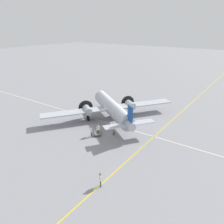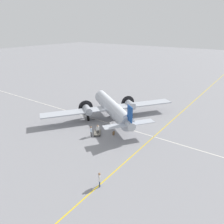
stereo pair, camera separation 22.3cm
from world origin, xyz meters
name	(u,v)px [view 1 (the left image)]	position (x,y,z in m)	size (l,w,h in m)	color
ground_plane	(112,120)	(0.00, 0.00, 0.00)	(300.00, 300.00, 0.00)	gray
apron_line_eastwest	(158,133)	(0.00, 9.31, 0.00)	(120.00, 0.16, 0.01)	gold
apron_line_northsouth	(107,123)	(1.62, 0.00, 0.00)	(0.16, 120.00, 0.01)	silver
airliner_main	(111,107)	(-0.22, -0.32, 2.42)	(22.02, 18.54, 5.48)	#ADB2BC
crew_foreground	(100,178)	(15.60, 9.44, 1.08)	(0.47, 0.43, 1.76)	navy
passenger_boarding	(98,129)	(6.27, 1.68, 1.08)	(0.58, 0.31, 1.77)	#2D2D33
ramp_agent	(91,130)	(7.24, 1.09, 1.06)	(0.37, 0.51, 1.73)	#2D2D33
suitcase_near_door	(114,133)	(4.82, 3.74, 0.31)	(0.45, 0.13, 0.65)	brown
baggage_cart	(98,133)	(6.13, 1.44, 0.28)	(2.30, 2.09, 0.56)	#6B665B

